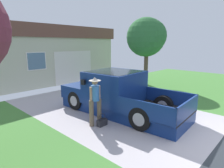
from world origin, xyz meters
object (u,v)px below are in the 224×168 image
Objects in this scene: handbag at (102,122)px; wheeled_trash_bin at (108,78)px; pickup_truck at (115,94)px; front_yard_tree at (148,37)px; house_with_garage at (35,54)px; person_with_hat at (95,99)px.

wheeled_trash_bin is at bearing 42.23° from handbag.
pickup_truck reaches higher than wheeled_trash_bin.
handbag is 0.10× the size of front_yard_tree.
house_with_garage reaches higher than handbag.
person_with_hat is at bearing -160.56° from front_yard_tree.
pickup_truck is 5.14× the size of wheeled_trash_bin.
person_with_hat is 0.84m from handbag.
person_with_hat is at bearing 112.96° from handbag.
house_with_garage is 8.34m from front_yard_tree.
pickup_truck reaches higher than handbag.
front_yard_tree is 3.79m from wheeled_trash_bin.
pickup_truck reaches higher than person_with_hat.
pickup_truck is 12.33× the size of handbag.
handbag is (-1.39, -0.66, -0.62)m from pickup_truck.
wheeled_trash_bin is at bearing 43.63° from pickup_truck.
house_with_garage reaches higher than wheeled_trash_bin.
pickup_truck is 3.20× the size of person_with_hat.
wheeled_trash_bin is (4.78, 4.34, 0.44)m from handbag.
person_with_hat is 0.15× the size of house_with_garage.
house_with_garage is 2.50× the size of front_yard_tree.
front_yard_tree reaches higher than handbag.
pickup_truck is 6.40m from front_yard_tree.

